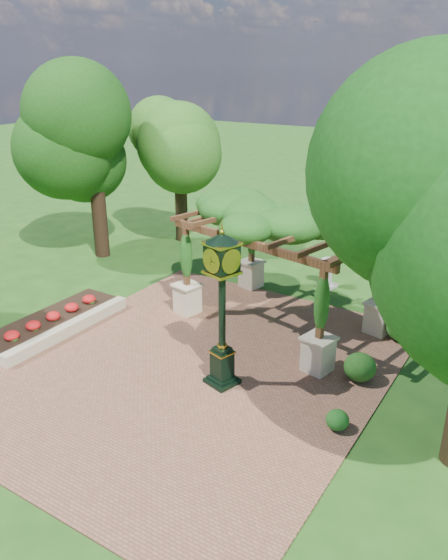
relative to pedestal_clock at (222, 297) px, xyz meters
The scene contains 13 objects.
ground 2.89m from the pedestal_clock, 147.49° to the right, with size 120.00×120.00×0.00m, color #1E4714.
brick_plaza 2.81m from the pedestal_clock, 163.97° to the left, with size 10.00×12.00×0.04m, color brown.
border_wall 6.17m from the pedestal_clock, behind, with size 0.35×5.00×0.40m, color #C6B793.
flower_bed 7.01m from the pedestal_clock, behind, with size 1.50×5.00×0.36m, color red.
pedestal_clock is the anchor object (origin of this frame).
pergola 4.25m from the pedestal_clock, 95.50° to the left, with size 7.05×5.23×4.00m.
sundial 8.27m from the pedestal_clock, 91.69° to the left, with size 0.72×0.72×1.14m.
shrub_front 4.10m from the pedestal_clock, ahead, with size 0.55×0.55×0.50m, color #1A5217.
shrub_mid 4.33m from the pedestal_clock, 34.45° to the left, with size 0.88×0.88×0.79m, color #1C4914.
shrub_back 6.46m from the pedestal_clock, 56.09° to the left, with size 0.97×0.97×0.87m, color #1F5B1A.
tree_west_near 12.20m from the pedestal_clock, 149.41° to the left, with size 4.28×4.28×7.55m.
tree_west_far 13.32m from the pedestal_clock, 131.08° to the left, with size 3.60×3.60×7.08m.
tree_north 14.55m from the pedestal_clock, 81.31° to the left, with size 4.65×4.65×6.73m.
Camera 1 is at (7.92, -10.03, 8.15)m, focal length 35.00 mm.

